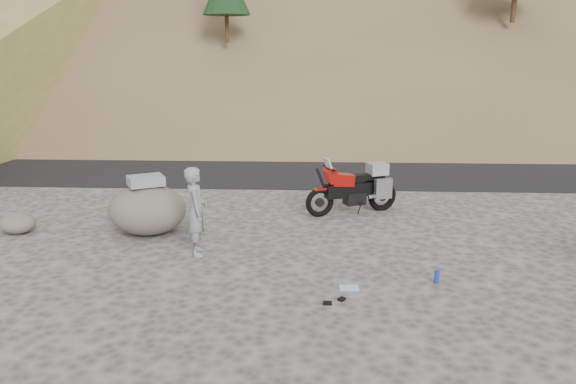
{
  "coord_description": "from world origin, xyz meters",
  "views": [
    {
      "loc": [
        -0.33,
        -10.14,
        3.92
      ],
      "look_at": [
        -0.86,
        1.35,
        1.0
      ],
      "focal_mm": 35.0,
      "sensor_mm": 36.0,
      "label": 1
    }
  ],
  "objects": [
    {
      "name": "ground",
      "position": [
        0.0,
        0.0,
        0.0
      ],
      "size": [
        140.0,
        140.0,
        0.0
      ],
      "primitive_type": "plane",
      "color": "#44413E",
      "rests_on": "ground"
    },
    {
      "name": "road",
      "position": [
        0.0,
        9.0,
        0.0
      ],
      "size": [
        120.0,
        7.0,
        0.05
      ],
      "primitive_type": "cube",
      "color": "black",
      "rests_on": "ground"
    },
    {
      "name": "motorcycle",
      "position": [
        0.73,
        3.26,
        0.62
      ],
      "size": [
        2.31,
        1.24,
        1.46
      ],
      "rotation": [
        0.0,
        0.0,
        0.4
      ],
      "color": "black",
      "rests_on": "ground"
    },
    {
      "name": "man",
      "position": [
        -2.6,
        0.23,
        0.0
      ],
      "size": [
        0.55,
        0.72,
        1.76
      ],
      "primitive_type": "imported",
      "rotation": [
        0.0,
        0.0,
        1.79
      ],
      "color": "gray",
      "rests_on": "ground"
    },
    {
      "name": "boulder",
      "position": [
        -3.93,
        1.43,
        0.56
      ],
      "size": [
        2.02,
        1.85,
        1.27
      ],
      "rotation": [
        0.0,
        0.0,
        0.29
      ],
      "color": "#57534B",
      "rests_on": "ground"
    },
    {
      "name": "small_rock",
      "position": [
        -6.8,
        1.32,
        0.23
      ],
      "size": [
        0.8,
        0.73,
        0.45
      ],
      "rotation": [
        0.0,
        0.0,
        -0.06
      ],
      "color": "#57534B",
      "rests_on": "ground"
    },
    {
      "name": "gear_bottle",
      "position": [
        1.82,
        -1.01,
        0.12
      ],
      "size": [
        0.11,
        0.11,
        0.24
      ],
      "primitive_type": "cylinder",
      "rotation": [
        0.0,
        0.0,
        0.38
      ],
      "color": "#1B2EA5",
      "rests_on": "ground"
    },
    {
      "name": "gear_glove_a",
      "position": [
        -0.08,
        -1.93,
        0.02
      ],
      "size": [
        0.14,
        0.1,
        0.04
      ],
      "primitive_type": "cube",
      "rotation": [
        0.0,
        0.0,
        -0.01
      ],
      "color": "black",
      "rests_on": "ground"
    },
    {
      "name": "gear_glove_b",
      "position": [
        0.15,
        -1.77,
        0.02
      ],
      "size": [
        0.14,
        0.15,
        0.04
      ],
      "primitive_type": "cube",
      "rotation": [
        0.0,
        0.0,
        0.93
      ],
      "color": "black",
      "rests_on": "ground"
    },
    {
      "name": "gear_blue_cloth",
      "position": [
        0.3,
        -1.29,
        0.01
      ],
      "size": [
        0.34,
        0.25,
        0.01
      ],
      "primitive_type": "cube",
      "rotation": [
        0.0,
        0.0,
        0.04
      ],
      "color": "#9BC2EF",
      "rests_on": "ground"
    }
  ]
}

